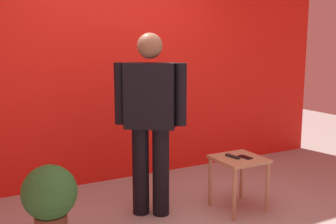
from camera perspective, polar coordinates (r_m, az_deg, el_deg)
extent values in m
cube|color=red|center=(4.78, -6.90, 9.91)|extent=(5.99, 0.12, 3.30)
cylinder|color=black|center=(3.85, -3.95, -8.44)|extent=(0.22, 0.22, 0.85)
cylinder|color=black|center=(3.82, -1.03, -8.58)|extent=(0.22, 0.22, 0.85)
cube|color=black|center=(3.67, -2.58, 2.36)|extent=(0.51, 0.46, 0.60)
cube|color=#2D4784|center=(3.79, -2.27, 3.05)|extent=(0.11, 0.08, 0.51)
cube|color=#C68CB7|center=(3.80, -2.25, 2.79)|extent=(0.04, 0.03, 0.46)
cylinder|color=black|center=(3.73, -6.86, 2.65)|extent=(0.16, 0.16, 0.57)
cylinder|color=black|center=(3.63, 1.81, 2.53)|extent=(0.16, 0.16, 0.57)
sphere|color=brown|center=(3.64, -2.63, 9.48)|extent=(0.23, 0.23, 0.23)
cube|color=tan|center=(3.98, 10.15, -6.66)|extent=(0.46, 0.46, 0.03)
cylinder|color=tan|center=(3.80, 9.50, -11.67)|extent=(0.04, 0.04, 0.50)
cylinder|color=tan|center=(4.04, 14.09, -10.51)|extent=(0.04, 0.04, 0.50)
cylinder|color=tan|center=(4.10, 6.05, -9.95)|extent=(0.04, 0.04, 0.50)
cylinder|color=tan|center=(4.32, 10.51, -9.01)|extent=(0.04, 0.04, 0.50)
cube|color=black|center=(3.98, 11.04, -6.38)|extent=(0.08, 0.15, 0.01)
cube|color=black|center=(3.96, 9.27, -6.32)|extent=(0.06, 0.17, 0.02)
sphere|color=#2D7233|center=(3.34, -16.67, -11.00)|extent=(0.44, 0.44, 0.44)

